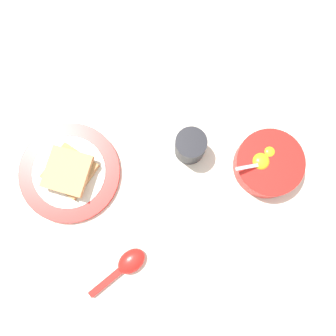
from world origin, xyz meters
TOP-DOWN VIEW (x-y plane):
  - ground_plane at (0.00, 0.00)m, footprint 3.00×3.00m
  - egg_bowl at (0.23, 0.07)m, footprint 0.14×0.14m
  - toast_plate at (-0.16, -0.07)m, footprint 0.22×0.22m
  - toast_sandwich at (-0.16, -0.07)m, footprint 0.11×0.11m
  - soup_spoon at (0.02, -0.21)m, footprint 0.10×0.13m
  - drinking_cup at (0.07, 0.06)m, footprint 0.06×0.06m

SIDE VIEW (x-z plane):
  - ground_plane at x=0.00m, z-range 0.00..0.00m
  - toast_plate at x=-0.16m, z-range 0.00..0.01m
  - soup_spoon at x=0.02m, z-range 0.00..0.03m
  - egg_bowl at x=0.23m, z-range -0.01..0.07m
  - toast_sandwich at x=-0.16m, z-range 0.01..0.05m
  - drinking_cup at x=0.07m, z-range 0.00..0.08m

